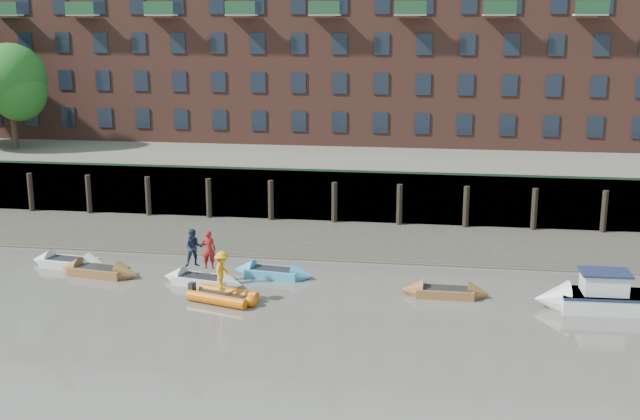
% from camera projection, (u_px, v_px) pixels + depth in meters
% --- Properties ---
extents(ground, '(220.00, 220.00, 0.00)m').
position_uv_depth(ground, '(201.00, 370.00, 29.04)').
color(ground, '#605A53').
rests_on(ground, ground).
extents(foreshore, '(110.00, 8.00, 0.50)m').
position_uv_depth(foreshore, '(292.00, 238.00, 46.35)').
color(foreshore, '#3D382F').
rests_on(foreshore, ground).
extents(mud_band, '(110.00, 1.60, 0.10)m').
position_uv_depth(mud_band, '(280.00, 255.00, 43.08)').
color(mud_band, '#4C4336').
rests_on(mud_band, ground).
extents(river_wall, '(110.00, 1.23, 3.30)m').
position_uv_depth(river_wall, '(304.00, 195.00, 50.18)').
color(river_wall, '#2D2A26').
rests_on(river_wall, ground).
extents(bank_terrace, '(110.00, 28.00, 3.20)m').
position_uv_depth(bank_terrace, '(333.00, 158.00, 63.28)').
color(bank_terrace, '#5E594D').
rests_on(bank_terrace, ground).
extents(apartment_terrace, '(80.60, 15.56, 20.98)m').
position_uv_depth(apartment_terrace, '(335.00, 12.00, 61.61)').
color(apartment_terrace, brown).
rests_on(apartment_terrace, bank_terrace).
extents(rowboat_1, '(4.42, 1.77, 1.25)m').
position_uv_depth(rowboat_1, '(69.00, 263.00, 40.98)').
color(rowboat_1, silver).
rests_on(rowboat_1, ground).
extents(rowboat_2, '(4.47, 1.94, 1.25)m').
position_uv_depth(rowboat_2, '(99.00, 271.00, 39.62)').
color(rowboat_2, brown).
rests_on(rowboat_2, ground).
extents(rowboat_3, '(4.33, 2.00, 1.21)m').
position_uv_depth(rowboat_3, '(202.00, 280.00, 38.24)').
color(rowboat_3, silver).
rests_on(rowboat_3, ground).
extents(rowboat_4, '(4.22, 1.74, 1.19)m').
position_uv_depth(rowboat_4, '(273.00, 273.00, 39.43)').
color(rowboat_4, '#4097C0').
rests_on(rowboat_4, ground).
extents(rowboat_6, '(4.05, 1.22, 1.17)m').
position_uv_depth(rowboat_6, '(445.00, 292.00, 36.64)').
color(rowboat_6, brown).
rests_on(rowboat_6, ground).
extents(rib_tender, '(3.33, 2.31, 0.56)m').
position_uv_depth(rib_tender, '(225.00, 297.00, 35.93)').
color(rib_tender, '#DC6008').
rests_on(rib_tender, ground).
extents(motor_launch, '(5.52, 1.97, 2.25)m').
position_uv_depth(motor_launch, '(590.00, 297.00, 34.91)').
color(motor_launch, silver).
rests_on(motor_launch, ground).
extents(person_rower_a, '(0.72, 0.51, 1.88)m').
position_uv_depth(person_rower_a, '(209.00, 249.00, 37.90)').
color(person_rower_a, maroon).
rests_on(person_rower_a, rowboat_3).
extents(person_rower_b, '(1.08, 0.96, 1.84)m').
position_uv_depth(person_rower_b, '(194.00, 248.00, 38.19)').
color(person_rower_b, '#19233F').
rests_on(person_rower_b, rowboat_3).
extents(person_rib_crew, '(0.72, 1.21, 1.83)m').
position_uv_depth(person_rib_crew, '(222.00, 271.00, 35.66)').
color(person_rib_crew, orange).
rests_on(person_rib_crew, rib_tender).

